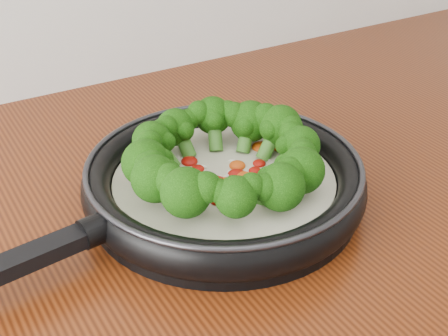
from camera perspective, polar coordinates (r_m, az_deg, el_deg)
skillet at (r=0.76m, az=-0.19°, el=-0.72°), size 0.57×0.39×0.10m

